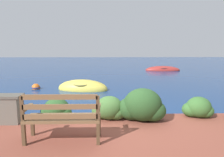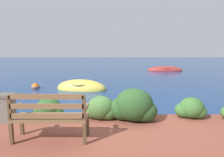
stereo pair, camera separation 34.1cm
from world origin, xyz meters
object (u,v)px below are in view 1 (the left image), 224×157
Objects in this scene: park_bench at (62,116)px; rowboat_nearest at (83,88)px; rowboat_mid at (163,70)px; mooring_buoy at (36,88)px.

park_bench is 5.74m from rowboat_nearest.
rowboat_mid is (5.68, 13.73, -0.64)m from park_bench.
rowboat_nearest is at bearing -7.39° from mooring_buoy.
park_bench reaches higher than mooring_buoy.
park_bench is 3.31× the size of mooring_buoy.
rowboat_nearest is 5.97× the size of mooring_buoy.
rowboat_nearest is at bearing -124.02° from rowboat_mid.
mooring_buoy is at bearing 2.78° from rowboat_nearest.
rowboat_mid is at bearing 43.01° from mooring_buoy.
rowboat_nearest is (-0.33, 5.69, -0.63)m from park_bench.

